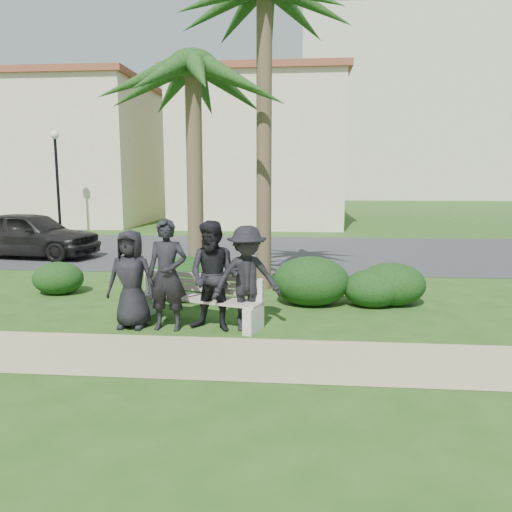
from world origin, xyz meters
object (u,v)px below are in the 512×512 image
Objects in this scene: man_d at (247,278)px; car_a at (31,234)px; man_a at (131,279)px; man_c at (214,276)px; palm_left at (193,67)px; park_bench at (196,302)px; street_lamp at (56,164)px; man_b at (167,275)px.

car_a is at bearing 121.67° from man_d.
man_c reaches higher than man_a.
man_a is at bearing -103.39° from palm_left.
palm_left is at bearing 119.81° from park_bench.
palm_left is at bearing 120.97° from man_c.
street_lamp is 1.05× the size of car_a.
man_c reaches higher than park_bench.
palm_left reaches higher than car_a.
palm_left reaches higher than man_a.
park_bench is 4.61m from palm_left.
man_b reaches higher than man_c.
park_bench is 0.44× the size of palm_left.
man_a is (-0.96, -0.31, 0.43)m from park_bench.
man_d reaches higher than park_bench.
man_a is 8.58m from car_a.
man_d is at bearing 4.00° from man_a.
park_bench is 1.45× the size of man_d.
man_c is (0.37, -0.34, 0.51)m from park_bench.
man_c is 0.51m from man_d.
street_lamp is 2.49× the size of man_c.
man_a is at bearing -168.56° from man_c.
park_bench is at bearing -128.06° from car_a.
man_c is 0.42× the size of car_a.
park_bench is 1.36× the size of man_b.
man_d is 0.30× the size of palm_left.
car_a is at bearing 144.03° from palm_left.
park_bench is (8.43, -12.27, -2.59)m from street_lamp.
street_lamp is at bearing 128.00° from palm_left.
man_a is (7.46, -12.58, -2.16)m from street_lamp.
park_bench is 1.38× the size of man_c.
street_lamp reaches higher than park_bench.
street_lamp is at bearing 137.55° from man_c.
man_b is at bearing -131.34° from car_a.
palm_left is 1.34× the size of car_a.
park_bench is at bearing 20.39° from man_a.
street_lamp is at bearing 110.59° from man_d.
man_b reaches higher than man_d.
man_a is 1.33m from man_c.
street_lamp is 15.13m from man_b.
palm_left is at bearing 79.28° from man_a.
car_a reaches higher than park_bench.
man_d is 0.40× the size of car_a.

